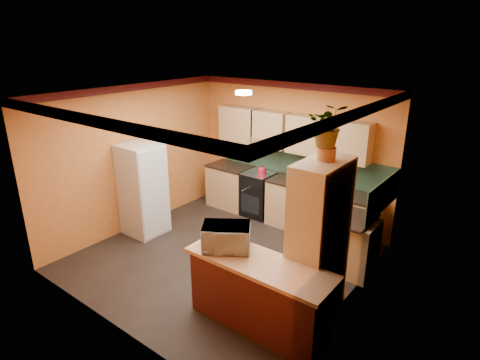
{
  "coord_description": "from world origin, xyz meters",
  "views": [
    {
      "loc": [
        3.83,
        -4.45,
        3.49
      ],
      "look_at": [
        0.04,
        0.45,
        1.26
      ],
      "focal_mm": 30.0,
      "sensor_mm": 36.0,
      "label": 1
    }
  ],
  "objects_px": {
    "stove": "(259,194)",
    "fridge": "(143,190)",
    "pantry": "(318,240)",
    "breakfast_bar": "(259,296)",
    "base_cabinets_back": "(285,202)",
    "microwave": "(226,237)"
  },
  "relations": [
    {
      "from": "breakfast_bar",
      "to": "fridge",
      "type": "bearing_deg",
      "value": 165.24
    },
    {
      "from": "pantry",
      "to": "breakfast_bar",
      "type": "bearing_deg",
      "value": -119.89
    },
    {
      "from": "base_cabinets_back",
      "to": "pantry",
      "type": "distance_m",
      "value": 2.76
    },
    {
      "from": "fridge",
      "to": "pantry",
      "type": "relative_size",
      "value": 0.81
    },
    {
      "from": "fridge",
      "to": "breakfast_bar",
      "type": "xyz_separation_m",
      "value": [
        3.19,
        -0.84,
        -0.41
      ]
    },
    {
      "from": "base_cabinets_back",
      "to": "stove",
      "type": "xyz_separation_m",
      "value": [
        -0.62,
        -0.0,
        0.02
      ]
    },
    {
      "from": "pantry",
      "to": "stove",
      "type": "bearing_deg",
      "value": 138.9
    },
    {
      "from": "stove",
      "to": "microwave",
      "type": "xyz_separation_m",
      "value": [
        1.44,
        -2.77,
        0.64
      ]
    },
    {
      "from": "fridge",
      "to": "pantry",
      "type": "bearing_deg",
      "value": -2.03
    },
    {
      "from": "base_cabinets_back",
      "to": "fridge",
      "type": "distance_m",
      "value": 2.72
    },
    {
      "from": "fridge",
      "to": "breakfast_bar",
      "type": "bearing_deg",
      "value": -14.76
    },
    {
      "from": "stove",
      "to": "fridge",
      "type": "xyz_separation_m",
      "value": [
        -1.24,
        -1.93,
        0.39
      ]
    },
    {
      "from": "pantry",
      "to": "breakfast_bar",
      "type": "height_order",
      "value": "pantry"
    },
    {
      "from": "base_cabinets_back",
      "to": "breakfast_bar",
      "type": "bearing_deg",
      "value": -64.43
    },
    {
      "from": "breakfast_bar",
      "to": "microwave",
      "type": "bearing_deg",
      "value": 180.0
    },
    {
      "from": "breakfast_bar",
      "to": "microwave",
      "type": "relative_size",
      "value": 3.02
    },
    {
      "from": "pantry",
      "to": "microwave",
      "type": "relative_size",
      "value": 3.52
    },
    {
      "from": "pantry",
      "to": "microwave",
      "type": "height_order",
      "value": "pantry"
    },
    {
      "from": "fridge",
      "to": "breakfast_bar",
      "type": "height_order",
      "value": "fridge"
    },
    {
      "from": "pantry",
      "to": "breakfast_bar",
      "type": "distance_m",
      "value": 1.02
    },
    {
      "from": "base_cabinets_back",
      "to": "stove",
      "type": "distance_m",
      "value": 0.63
    },
    {
      "from": "pantry",
      "to": "fridge",
      "type": "bearing_deg",
      "value": 177.97
    }
  ]
}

